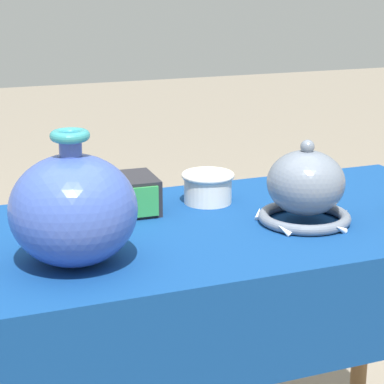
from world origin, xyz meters
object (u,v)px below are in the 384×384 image
mosaic_tile_box (116,196)px  vase_dome_bell (306,189)px  vase_tall_bulbous (73,209)px  cup_wide_ivory (208,186)px

mosaic_tile_box → vase_dome_bell: bearing=-27.7°
vase_dome_bell → mosaic_tile_box: 0.39m
vase_tall_bulbous → vase_dome_bell: vase_tall_bulbous is taller
mosaic_tile_box → cup_wide_ivory: (0.21, -0.00, -0.00)m
mosaic_tile_box → vase_tall_bulbous: bearing=-117.4°
vase_tall_bulbous → vase_dome_bell: size_ratio=1.18×
vase_tall_bulbous → cup_wide_ivory: size_ratio=2.02×
vase_tall_bulbous → cup_wide_ivory: bearing=34.9°
vase_tall_bulbous → vase_dome_bell: 0.48m
vase_dome_bell → mosaic_tile_box: vase_dome_bell is taller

